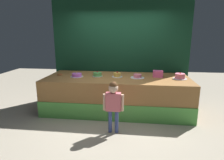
# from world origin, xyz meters

# --- Properties ---
(ground_plane) EXTENTS (12.00, 12.00, 0.00)m
(ground_plane) POSITION_xyz_m (0.00, 0.00, 0.00)
(ground_plane) COLOR #ADA38E
(stage_platform) EXTENTS (3.48, 1.39, 0.85)m
(stage_platform) POSITION_xyz_m (0.00, 0.68, 0.42)
(stage_platform) COLOR #9E6B38
(stage_platform) RESTS_ON ground_plane
(curtain_backdrop) EXTENTS (3.74, 0.08, 3.15)m
(curtain_backdrop) POSITION_xyz_m (0.00, 1.47, 1.57)
(curtain_backdrop) COLOR #113823
(curtain_backdrop) RESTS_ON ground_plane
(child_figure) EXTENTS (0.39, 0.18, 1.02)m
(child_figure) POSITION_xyz_m (0.04, -0.48, 0.66)
(child_figure) COLOR #3F4C8C
(child_figure) RESTS_ON ground_plane
(pink_box) EXTENTS (0.23, 0.15, 0.16)m
(pink_box) POSITION_xyz_m (0.99, 0.80, 0.93)
(pink_box) COLOR pink
(pink_box) RESTS_ON stage_platform
(donut) EXTENTS (0.13, 0.13, 0.04)m
(donut) POSITION_xyz_m (-1.48, 0.73, 0.86)
(donut) COLOR brown
(donut) RESTS_ON stage_platform
(cake_far_left) EXTENTS (0.31, 0.31, 0.12)m
(cake_far_left) POSITION_xyz_m (-0.99, 0.60, 0.88)
(cake_far_left) COLOR white
(cake_far_left) RESTS_ON stage_platform
(cake_left) EXTENTS (0.26, 0.26, 0.13)m
(cake_left) POSITION_xyz_m (-0.49, 0.71, 0.89)
(cake_left) COLOR silver
(cake_left) RESTS_ON stage_platform
(cake_center) EXTENTS (0.26, 0.26, 0.14)m
(cake_center) POSITION_xyz_m (0.00, 0.70, 0.89)
(cake_center) COLOR silver
(cake_center) RESTS_ON stage_platform
(cake_right) EXTENTS (0.34, 0.34, 0.13)m
(cake_right) POSITION_xyz_m (0.49, 0.66, 0.88)
(cake_right) COLOR silver
(cake_right) RESTS_ON stage_platform
(cake_far_right) EXTENTS (0.32, 0.32, 0.15)m
(cake_far_right) POSITION_xyz_m (1.48, 0.67, 0.91)
(cake_far_right) COLOR white
(cake_far_right) RESTS_ON stage_platform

